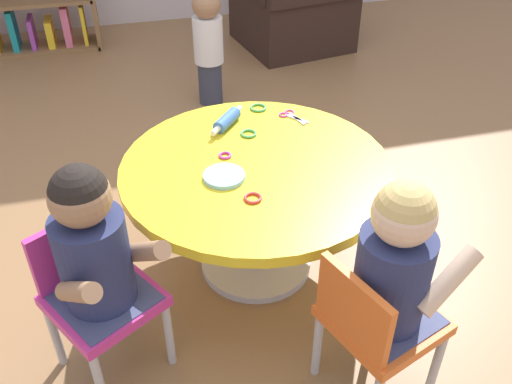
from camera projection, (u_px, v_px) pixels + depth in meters
name	position (u px, v px, depth m)	size (l,w,h in m)	color
ground_plane	(256.00, 264.00, 2.28)	(10.00, 10.00, 0.00)	olive
craft_table	(256.00, 188.00, 2.05)	(0.97, 0.97, 0.48)	silver
child_chair_left	(97.00, 293.00, 1.73)	(0.41, 0.41, 0.54)	#B7B7BC
seated_child_left	(92.00, 244.00, 1.58)	(0.41, 0.43, 0.51)	#3F4772
child_chair_right	(375.00, 323.00, 1.64)	(0.38, 0.38, 0.54)	#B7B7BC
seated_child_right	(396.00, 261.00, 1.52)	(0.42, 0.37, 0.51)	#3F4772
bookshelf_low	(27.00, 9.00, 3.89)	(0.93, 0.28, 0.70)	olive
armchair_dark	(296.00, 4.00, 3.94)	(0.81, 0.83, 0.85)	black
toddler_standing	(208.00, 45.00, 3.20)	(0.17, 0.17, 0.67)	#33384C
rolling_pin	(227.00, 120.00, 2.20)	(0.17, 0.19, 0.05)	#3F72CC
craft_scissors	(291.00, 116.00, 2.27)	(0.11, 0.14, 0.01)	silver
playdough_blob_0	(224.00, 176.00, 1.92)	(0.14, 0.14, 0.02)	#8CCCF2
cookie_cutter_0	(258.00, 108.00, 2.32)	(0.07, 0.07, 0.01)	#4CB259
cookie_cutter_1	(253.00, 198.00, 1.83)	(0.06, 0.06, 0.01)	red
cookie_cutter_2	(249.00, 134.00, 2.16)	(0.06, 0.06, 0.01)	#4CB259
cookie_cutter_3	(225.00, 155.00, 2.03)	(0.05, 0.05, 0.01)	#D83FA5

